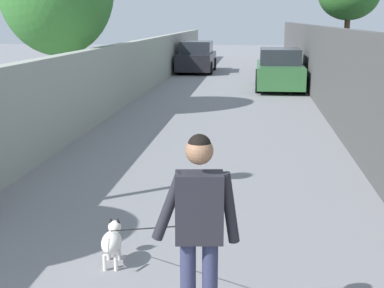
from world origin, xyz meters
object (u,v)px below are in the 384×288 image
(person_skateboarder, at_px, (199,221))
(car_near, at_px, (279,70))
(dog, at_px, (112,241))
(car_far, at_px, (196,58))

(person_skateboarder, xyz_separation_m, car_near, (16.91, -1.36, -0.37))
(dog, xyz_separation_m, car_near, (15.56, -2.46, 0.44))
(car_near, bearing_deg, dog, 171.03)
(person_skateboarder, xyz_separation_m, dog, (1.35, 1.10, -0.81))
(dog, relative_size, car_near, 0.39)
(car_far, bearing_deg, car_near, -147.91)
(person_skateboarder, distance_m, car_far, 23.23)
(person_skateboarder, distance_m, car_near, 16.97)
(person_skateboarder, height_order, car_near, person_skateboarder)
(person_skateboarder, relative_size, car_far, 0.43)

